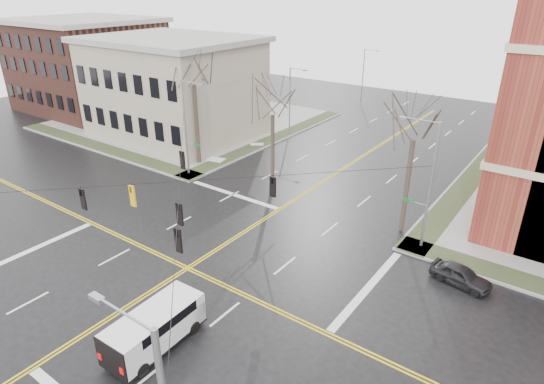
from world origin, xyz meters
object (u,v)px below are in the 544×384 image
Objects in this scene: signal_pole_ne at (428,183)px; parked_car_a at (461,275)px; tree_ne at (414,133)px; streetlight_north_b at (364,74)px; signal_pole_nw at (186,126)px; tree_nw_near at (273,110)px; streetlight_north_a at (291,98)px; cargo_van at (158,324)px; tree_nw_far at (194,79)px.

signal_pole_ne is 6.28m from parked_car_a.
signal_pole_ne is at bearing -39.60° from tree_ne.
tree_ne is (20.09, -34.94, 3.15)m from streetlight_north_b.
tree_nw_near is at bearing 13.73° from signal_pole_nw.
streetlight_north_b is (0.00, 20.00, 0.00)m from streetlight_north_a.
signal_pole_nw is at bearing 129.70° from cargo_van.
streetlight_north_b is at bearing 102.66° from tree_nw_near.
streetlight_north_b is 0.80× the size of tree_nw_near.
cargo_van is (15.07, -17.15, -3.73)m from signal_pole_nw.
tree_ne is (12.36, -0.50, 0.33)m from tree_nw_near.
signal_pole_nw reaches higher than parked_car_a.
tree_nw_near reaches higher than parked_car_a.
streetlight_north_a is 14.51m from tree_nw_far.
streetlight_north_a is 16.63m from tree_nw_near.
tree_nw_far reaches higher than streetlight_north_a.
tree_nw_far reaches higher than parked_car_a.
tree_nw_near is (7.73, -34.45, 2.82)m from streetlight_north_b.
tree_nw_far is (-2.08, -13.74, 4.15)m from streetlight_north_a.
tree_ne is (5.69, 18.71, 6.40)m from cargo_van.
cargo_van is (14.40, -33.65, -3.25)m from streetlight_north_a.
signal_pole_nw is 23.13m from cargo_van.
tree_nw_far is at bearing 117.07° from signal_pole_nw.
tree_ne is (-1.88, 1.56, 2.67)m from signal_pole_ne.
tree_nw_far is 22.22m from tree_ne.
tree_ne is at bearing -60.10° from streetlight_north_b.
streetlight_north_a is 2.17× the size of parked_car_a.
signal_pole_nw is 0.90× the size of tree_nw_near.
tree_nw_far reaches higher than signal_pole_nw.
streetlight_north_a is at bearing 118.16° from tree_nw_near.
tree_ne reaches higher than signal_pole_ne.
tree_nw_far is at bearing -93.52° from streetlight_north_b.
streetlight_north_a is at bearing 111.56° from cargo_van.
signal_pole_ne is 42.61m from streetlight_north_b.
streetlight_north_a is 0.80× the size of tree_nw_near.
parked_car_a is 19.65m from tree_nw_near.
cargo_van is (-7.58, -17.15, -3.73)m from signal_pole_ne.
tree_ne is (20.76, 1.56, 2.67)m from signal_pole_nw.
signal_pole_nw is 0.86× the size of tree_ne.
streetlight_north_b is 2.17× the size of parked_car_a.
tree_nw_near is 12.37m from tree_ne.
parked_car_a is 0.37× the size of tree_nw_near.
tree_ne is at bearing 71.47° from cargo_van.
cargo_van is at bearing -106.92° from tree_ne.
signal_pole_ne is 14.58m from tree_nw_near.
tree_nw_far is (-16.48, 19.91, 7.40)m from cargo_van.
streetlight_north_b is 1.45× the size of cargo_van.
streetlight_north_b is at bearing 119.90° from tree_ne.
signal_pole_ne is 19.11m from cargo_van.
streetlight_north_b is 34.06m from tree_nw_far.
cargo_van reaches higher than parked_car_a.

